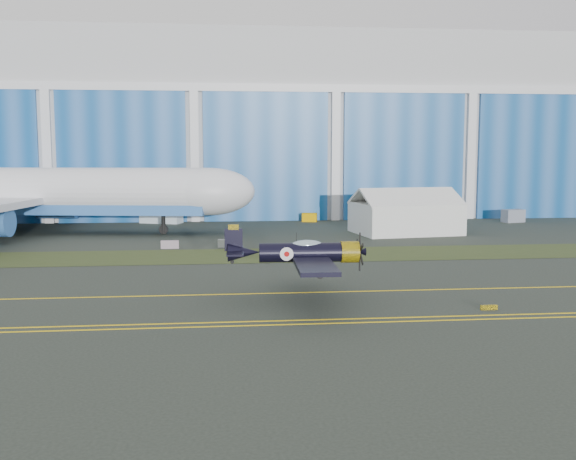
{
  "coord_description": "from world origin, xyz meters",
  "views": [
    {
      "loc": [
        3.36,
        -55.91,
        10.96
      ],
      "look_at": [
        9.42,
        1.46,
        4.15
      ],
      "focal_mm": 42.0,
      "sensor_mm": 36.0,
      "label": 1
    }
  ],
  "objects": [
    {
      "name": "edge_line_far",
      "position": [
        0.0,
        -13.5,
        0.01
      ],
      "size": [
        80.0,
        0.2,
        0.02
      ],
      "primitive_type": "cube",
      "color": "yellow",
      "rests_on": "ground"
    },
    {
      "name": "jetliner",
      "position": [
        -23.23,
        36.99,
        12.42
      ],
      "size": [
        79.8,
        70.8,
        24.84
      ],
      "rotation": [
        0.0,
        0.0,
        -0.16
      ],
      "color": "white",
      "rests_on": "ground"
    },
    {
      "name": "edge_line_near",
      "position": [
        0.0,
        -14.5,
        0.01
      ],
      "size": [
        80.0,
        0.2,
        0.02
      ],
      "primitive_type": "cube",
      "color": "yellow",
      "rests_on": "ground"
    },
    {
      "name": "tent",
      "position": [
        28.29,
        31.16,
        3.06
      ],
      "size": [
        14.41,
        11.42,
        6.13
      ],
      "rotation": [
        0.0,
        0.0,
        0.14
      ],
      "color": "white",
      "rests_on": "ground"
    },
    {
      "name": "warbird",
      "position": [
        9.42,
        -7.54,
        3.55
      ],
      "size": [
        12.04,
        14.36,
        4.15
      ],
      "rotation": [
        0.0,
        0.0,
        -0.03
      ],
      "color": "black",
      "rests_on": "ground"
    },
    {
      "name": "gse_box",
      "position": [
        48.7,
        43.03,
        0.99
      ],
      "size": [
        3.64,
        2.56,
        1.97
      ],
      "primitive_type": "cube",
      "rotation": [
        0.0,
        0.0,
        0.27
      ],
      "color": "gray",
      "rests_on": "ground"
    },
    {
      "name": "taxiway_centreline",
      "position": [
        0.0,
        -5.0,
        0.01
      ],
      "size": [
        200.0,
        0.2,
        0.02
      ],
      "primitive_type": "cube",
      "color": "yellow",
      "rests_on": "ground"
    },
    {
      "name": "hangar",
      "position": [
        0.0,
        71.79,
        14.96
      ],
      "size": [
        220.0,
        45.7,
        30.0
      ],
      "color": "silver",
      "rests_on": "ground"
    },
    {
      "name": "barrier_b",
      "position": [
        4.38,
        20.47,
        0.45
      ],
      "size": [
        2.04,
        0.75,
        0.9
      ],
      "primitive_type": "cube",
      "rotation": [
        0.0,
        0.0,
        -0.07
      ],
      "color": "gray",
      "rests_on": "ground"
    },
    {
      "name": "ground",
      "position": [
        0.0,
        0.0,
        0.0
      ],
      "size": [
        260.0,
        260.0,
        0.0
      ],
      "primitive_type": "plane",
      "color": "#2F362E",
      "rests_on": "ground"
    },
    {
      "name": "grass_median",
      "position": [
        0.0,
        14.0,
        0.02
      ],
      "size": [
        260.0,
        10.0,
        0.02
      ],
      "primitive_type": "cube",
      "color": "#475128",
      "rests_on": "ground"
    },
    {
      "name": "barrier_a",
      "position": [
        -2.01,
        20.16,
        0.45
      ],
      "size": [
        2.01,
        0.65,
        0.9
      ],
      "primitive_type": "cube",
      "rotation": [
        0.0,
        0.0,
        0.02
      ],
      "color": "#9D8897",
      "rests_on": "ground"
    },
    {
      "name": "tug",
      "position": [
        17.61,
        47.27,
        0.66
      ],
      "size": [
        2.51,
        1.87,
        1.32
      ],
      "primitive_type": "cube",
      "rotation": [
        0.0,
        0.0,
        -0.22
      ],
      "color": "#F1AE00",
      "rests_on": "ground"
    },
    {
      "name": "shipping_container",
      "position": [
        -5.15,
        47.62,
        1.34
      ],
      "size": [
        6.65,
        4.49,
        2.68
      ],
      "primitive_type": "cube",
      "rotation": [
        0.0,
        0.0,
        -0.36
      ],
      "color": "white",
      "rests_on": "ground"
    },
    {
      "name": "guard_board_right",
      "position": [
        22.0,
        -12.0,
        0.17
      ],
      "size": [
        1.2,
        0.15,
        0.35
      ],
      "primitive_type": "cube",
      "color": "yellow",
      "rests_on": "ground"
    }
  ]
}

